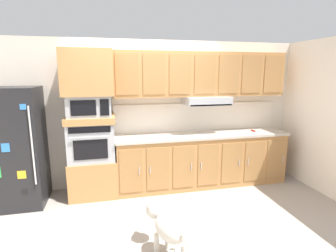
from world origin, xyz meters
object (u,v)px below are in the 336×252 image
(refrigerator, at_px, (15,147))
(dog, at_px, (166,225))
(microwave, at_px, (90,106))
(screwdriver, at_px, (254,131))
(built_in_oven, at_px, (92,141))

(refrigerator, relative_size, dog, 2.17)
(refrigerator, height_order, microwave, refrigerator)
(refrigerator, height_order, screwdriver, refrigerator)
(refrigerator, xyz_separation_m, dog, (1.91, -1.65, -0.53))
(screwdriver, bearing_deg, built_in_oven, 179.50)
(screwdriver, bearing_deg, dog, -139.71)
(refrigerator, xyz_separation_m, microwave, (1.08, 0.07, 0.58))
(refrigerator, height_order, dog, refrigerator)
(built_in_oven, height_order, screwdriver, built_in_oven)
(built_in_oven, xyz_separation_m, microwave, (0.00, -0.00, 0.56))
(microwave, relative_size, dog, 0.79)
(refrigerator, relative_size, screwdriver, 12.87)
(screwdriver, relative_size, dog, 0.17)
(microwave, bearing_deg, built_in_oven, 179.23)
(microwave, height_order, screwdriver, microwave)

